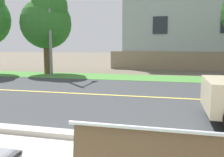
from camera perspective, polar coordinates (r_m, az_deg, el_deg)
name	(u,v)px	position (r m, az deg, el deg)	size (l,w,h in m)	color
ground_plane	(138,89)	(9.99, 6.10, -2.52)	(140.00, 140.00, 0.00)	#665B4C
curb_edge	(95,137)	(4.62, -3.92, -13.52)	(44.00, 0.30, 0.11)	#ADA89E
street_asphalt	(132,96)	(8.53, 4.70, -4.17)	(52.00, 8.00, 0.01)	#383A3D
road_centre_line	(132,96)	(8.53, 4.70, -4.14)	(48.00, 0.14, 0.01)	#E0CC4C
far_verge_grass	(147,78)	(13.75, 8.31, 0.16)	(48.00, 2.80, 0.02)	#478438
streetlamp	(51,6)	(15.31, -14.09, 16.25)	(0.24, 2.10, 7.25)	gray
shade_tree_left	(47,20)	(16.35, -15.00, 13.20)	(3.22, 3.22, 5.32)	brown
garden_wall	(196,61)	(19.14, 19.09, 3.90)	(13.00, 0.36, 1.40)	gray
house_across_street	(190,27)	(22.34, 17.90, 11.32)	(11.48, 6.91, 6.72)	#A3ADB2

